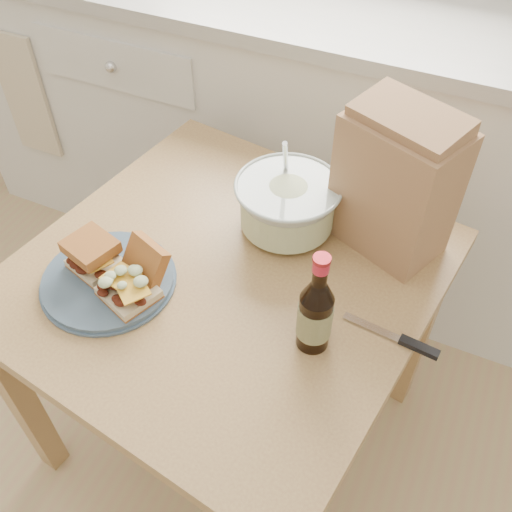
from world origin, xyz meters
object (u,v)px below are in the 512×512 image
at_px(dining_table, 227,300).
at_px(coleslaw_bowl, 287,206).
at_px(beer_bottle, 315,313).
at_px(paper_bag, 395,187).
at_px(plate, 108,280).

height_order(dining_table, coleslaw_bowl, coleslaw_bowl).
height_order(coleslaw_bowl, beer_bottle, coleslaw_bowl).
bearing_deg(beer_bottle, coleslaw_bowl, 137.01).
relative_size(beer_bottle, paper_bag, 0.78).
xyz_separation_m(plate, paper_bag, (0.48, 0.37, 0.14)).
relative_size(plate, paper_bag, 0.91).
xyz_separation_m(plate, beer_bottle, (0.44, 0.04, 0.08)).
height_order(dining_table, beer_bottle, beer_bottle).
xyz_separation_m(dining_table, plate, (-0.20, -0.13, 0.11)).
xyz_separation_m(beer_bottle, paper_bag, (0.05, 0.33, 0.06)).
xyz_separation_m(coleslaw_bowl, beer_bottle, (0.17, -0.27, 0.03)).
height_order(dining_table, plate, plate).
height_order(plate, coleslaw_bowl, coleslaw_bowl).
xyz_separation_m(dining_table, beer_bottle, (0.23, -0.10, 0.19)).
distance_m(dining_table, coleslaw_bowl, 0.25).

